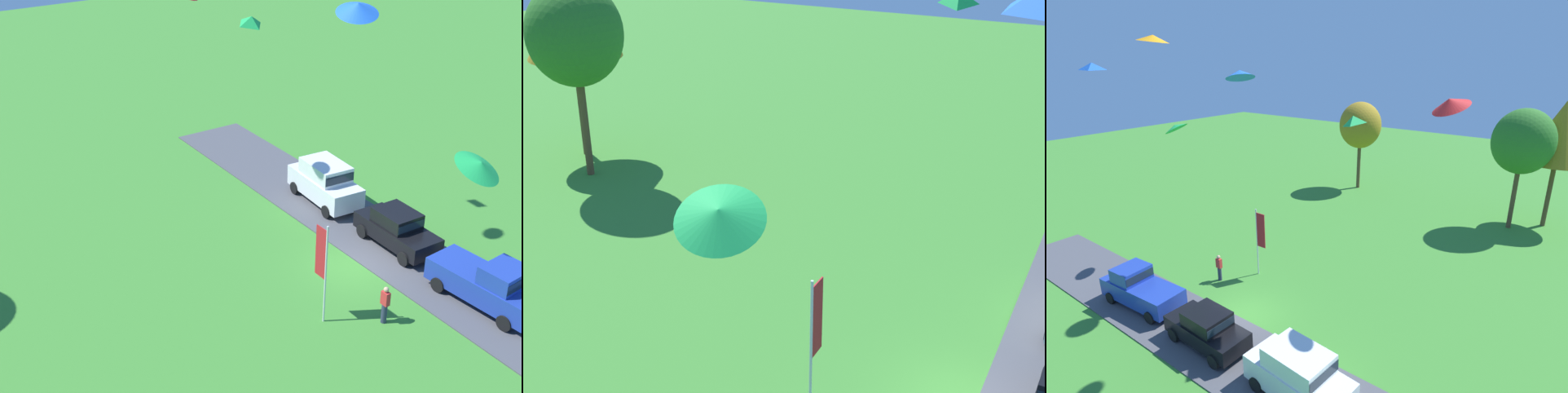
{
  "view_description": "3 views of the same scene",
  "coord_description": "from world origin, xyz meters",
  "views": [
    {
      "loc": [
        -21.2,
        19.17,
        18.22
      ],
      "look_at": [
        -0.51,
        5.54,
        5.39
      ],
      "focal_mm": 50.0,
      "sensor_mm": 36.0,
      "label": 1
    },
    {
      "loc": [
        -17.2,
        -2.9,
        14.06
      ],
      "look_at": [
        -0.1,
        5.83,
        5.47
      ],
      "focal_mm": 50.0,
      "sensor_mm": 36.0,
      "label": 2
    },
    {
      "loc": [
        13.78,
        -12.95,
        13.33
      ],
      "look_at": [
        -0.08,
        5.78,
        5.22
      ],
      "focal_mm": 28.0,
      "sensor_mm": 36.0,
      "label": 3
    }
  ],
  "objects": [
    {
      "name": "kite_delta_high_right",
      "position": [
        -8.31,
        2.81,
        9.03
      ],
      "size": [
        1.93,
        1.95,
        0.93
      ],
      "primitive_type": "cone",
      "rotation": [
        0.46,
        0.0,
        5.07
      ],
      "color": "green"
    },
    {
      "name": "kite_delta_trailing_tail",
      "position": [
        -1.77,
        2.32,
        12.43
      ],
      "size": [
        2.14,
        2.12,
        0.83
      ],
      "primitive_type": "cone",
      "rotation": [
        0.3,
        0.0,
        4.18
      ],
      "color": "blue"
    },
    {
      "name": "car_suv_near_entrance",
      "position": [
        5.75,
        -2.67,
        1.3
      ],
      "size": [
        4.73,
        2.33,
        2.28
      ],
      "color": "white",
      "rests_on": "ground"
    },
    {
      "name": "person_beside_suv",
      "position": [
        -3.91,
        1.78,
        0.88
      ],
      "size": [
        0.36,
        0.24,
        1.71
      ],
      "color": "#2D334C",
      "rests_on": "ground"
    },
    {
      "name": "kite_diamond_over_trees",
      "position": [
        4.82,
        2.5,
        10.66
      ],
      "size": [
        1.04,
        1.04,
        0.57
      ],
      "primitive_type": "pyramid",
      "rotation": [
        0.23,
        0.0,
        4.91
      ],
      "color": "green"
    },
    {
      "name": "pavement_strip",
      "position": [
        0.0,
        -2.46,
        0.03
      ],
      "size": [
        36.0,
        4.4,
        0.06
      ],
      "primitive_type": "cube",
      "color": "#4C4C51",
      "rests_on": "ground"
    },
    {
      "name": "ground_plane",
      "position": [
        0.0,
        0.0,
        0.0
      ],
      "size": [
        120.0,
        120.0,
        0.0
      ],
      "primitive_type": "plane",
      "color": "#3D842D"
    },
    {
      "name": "flag_banner",
      "position": [
        -2.28,
        3.79,
        2.83
      ],
      "size": [
        0.71,
        0.08,
        4.46
      ],
      "color": "silver",
      "rests_on": "ground"
    },
    {
      "name": "car_sedan_mid_row",
      "position": [
        0.24,
        -2.71,
        1.04
      ],
      "size": [
        4.45,
        2.05,
        1.84
      ],
      "color": "black",
      "rests_on": "ground"
    },
    {
      "name": "car_pickup_by_flagpole",
      "position": [
        -5.45,
        -2.65,
        1.11
      ],
      "size": [
        5.12,
        2.33,
        2.14
      ],
      "color": "#1E389E",
      "rests_on": "ground"
    }
  ]
}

